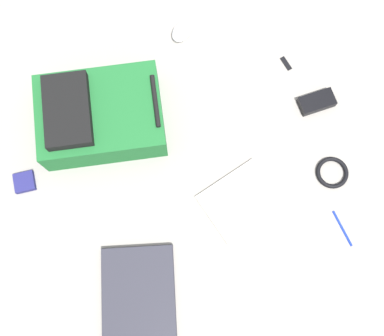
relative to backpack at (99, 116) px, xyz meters
The scene contains 10 objects.
ground_plane 0.35m from the backpack, 38.73° to the left, with size 4.04×4.04×0.00m, color gray.
backpack is the anchor object (origin of this frame).
laptop 0.65m from the backpack, ahead, with size 0.41×0.35×0.03m.
book_blue 0.59m from the backpack, 36.74° to the left, with size 0.25×0.28×0.01m.
computer_mouse 0.47m from the backpack, 118.51° to the left, with size 0.07×0.09×0.04m, color silver.
cable_coil 0.86m from the backpack, 54.13° to the left, with size 0.12×0.12×0.02m, color black.
power_brick 0.80m from the backpack, 72.55° to the left, with size 0.07×0.13×0.03m, color black.
pen_black 0.95m from the backpack, 42.52° to the left, with size 0.01×0.01×0.13m, color #1933B2.
earbud_pouch 0.36m from the backpack, 72.86° to the right, with size 0.07×0.07×0.02m, color navy.
usb_stick 0.74m from the backpack, 86.16° to the left, with size 0.02×0.06×0.01m, color black.
Camera 1 is at (0.41, -0.14, 1.67)m, focal length 44.65 mm.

